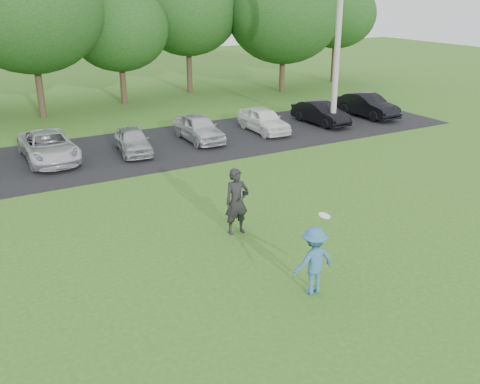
% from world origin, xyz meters
% --- Properties ---
extents(ground, '(100.00, 100.00, 0.00)m').
position_xyz_m(ground, '(0.00, 0.00, 0.00)').
color(ground, '#31661D').
rests_on(ground, ground).
extents(parking_lot, '(32.00, 6.50, 0.03)m').
position_xyz_m(parking_lot, '(0.00, 13.00, 0.01)').
color(parking_lot, black).
rests_on(parking_lot, ground).
extents(utility_pole, '(0.28, 0.28, 10.71)m').
position_xyz_m(utility_pole, '(10.06, 11.89, 5.36)').
color(utility_pole, '#9E9E99').
rests_on(utility_pole, ground).
extents(frisbee_player, '(1.06, 0.62, 1.92)m').
position_xyz_m(frisbee_player, '(-0.06, 0.02, 0.81)').
color(frisbee_player, '#336791').
rests_on(frisbee_player, ground).
extents(camera_bystander, '(0.74, 0.52, 1.92)m').
position_xyz_m(camera_bystander, '(-0.01, 3.67, 0.96)').
color(camera_bystander, black).
rests_on(camera_bystander, ground).
extents(parked_cars, '(28.49, 4.87, 1.25)m').
position_xyz_m(parked_cars, '(-1.55, 12.98, 0.62)').
color(parked_cars, slate).
rests_on(parked_cars, parking_lot).
extents(tree_row, '(42.39, 9.85, 8.64)m').
position_xyz_m(tree_row, '(1.51, 22.76, 4.91)').
color(tree_row, '#38281C').
rests_on(tree_row, ground).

